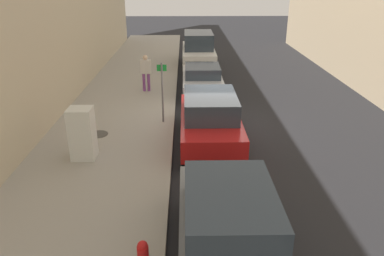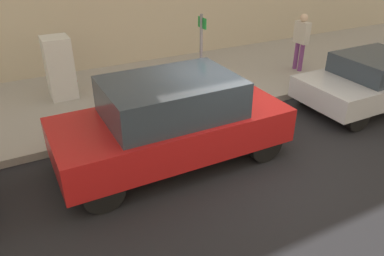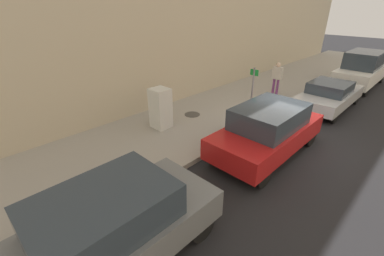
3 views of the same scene
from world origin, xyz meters
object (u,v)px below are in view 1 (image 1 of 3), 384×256
(discarded_refrigerator, at_px, (82,133))
(parked_suv_red, at_px, (210,118))
(pedestrian_walking_far, at_px, (146,70))
(parked_sedan_silver, at_px, (202,78))
(street_sign_post, at_px, (162,89))
(parked_suv_gray, at_px, (229,229))
(parked_van_white, at_px, (198,50))

(discarded_refrigerator, xyz_separation_m, parked_suv_red, (3.98, 1.39, -0.07))
(pedestrian_walking_far, relative_size, parked_sedan_silver, 0.39)
(street_sign_post, xyz_separation_m, parked_sedan_silver, (1.69, 4.40, -0.77))
(discarded_refrigerator, bearing_deg, parked_sedan_silver, 61.59)
(parked_suv_gray, xyz_separation_m, parked_suv_red, (-0.00, 5.94, 0.01))
(parked_suv_gray, bearing_deg, street_sign_post, 102.70)
(discarded_refrigerator, distance_m, street_sign_post, 3.78)
(parked_van_white, bearing_deg, street_sign_post, -99.81)
(parked_suv_red, height_order, parked_van_white, parked_van_white)
(parked_suv_red, xyz_separation_m, parked_van_white, (0.00, 11.38, 0.15))
(pedestrian_walking_far, height_order, parked_sedan_silver, pedestrian_walking_far)
(parked_van_white, bearing_deg, pedestrian_walking_far, -115.54)
(street_sign_post, relative_size, parked_suv_gray, 0.51)
(pedestrian_walking_far, bearing_deg, parked_suv_gray, -84.29)
(pedestrian_walking_far, distance_m, parked_suv_gray, 11.94)
(discarded_refrigerator, height_order, parked_sedan_silver, discarded_refrigerator)
(discarded_refrigerator, bearing_deg, pedestrian_walking_far, 79.85)
(pedestrian_walking_far, distance_m, parked_suv_red, 6.31)
(street_sign_post, distance_m, parked_suv_red, 2.39)
(parked_suv_gray, distance_m, parked_van_white, 17.31)
(parked_van_white, bearing_deg, parked_suv_gray, -90.00)
(discarded_refrigerator, height_order, street_sign_post, street_sign_post)
(parked_sedan_silver, bearing_deg, discarded_refrigerator, -118.41)
(street_sign_post, relative_size, parked_suv_red, 0.51)
(parked_suv_gray, distance_m, parked_suv_red, 5.94)
(pedestrian_walking_far, bearing_deg, street_sign_post, -83.48)
(street_sign_post, bearing_deg, parked_sedan_silver, 68.92)
(parked_suv_red, distance_m, parked_sedan_silver, 5.98)
(discarded_refrigerator, xyz_separation_m, parked_sedan_silver, (3.98, 7.36, -0.27))
(discarded_refrigerator, bearing_deg, parked_van_white, 72.66)
(street_sign_post, relative_size, parked_sedan_silver, 0.52)
(pedestrian_walking_far, height_order, parked_van_white, parked_van_white)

